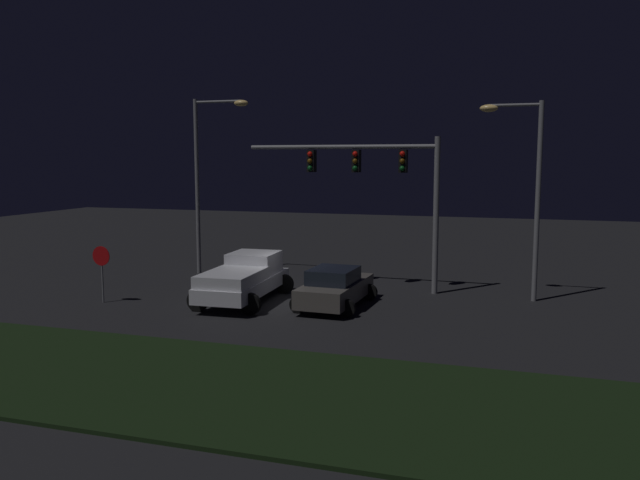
{
  "coord_description": "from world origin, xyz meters",
  "views": [
    {
      "loc": [
        8.56,
        -23.29,
        5.58
      ],
      "look_at": [
        1.13,
        0.2,
        2.48
      ],
      "focal_mm": 36.09,
      "sensor_mm": 36.0,
      "label": 1
    }
  ],
  "objects_px": {
    "car_sedan": "(335,287)",
    "pickup_truck": "(245,276)",
    "traffic_signal_gantry": "(378,175)",
    "stop_sign": "(102,263)",
    "street_lamp_right": "(526,176)",
    "street_lamp_left": "(207,165)"
  },
  "relations": [
    {
      "from": "car_sedan",
      "to": "pickup_truck",
      "type": "bearing_deg",
      "value": 94.2
    },
    {
      "from": "pickup_truck",
      "to": "traffic_signal_gantry",
      "type": "height_order",
      "value": "traffic_signal_gantry"
    },
    {
      "from": "car_sedan",
      "to": "stop_sign",
      "type": "xyz_separation_m",
      "value": [
        -8.86,
        -2.07,
        0.82
      ]
    },
    {
      "from": "car_sedan",
      "to": "traffic_signal_gantry",
      "type": "relative_size",
      "value": 0.54
    },
    {
      "from": "car_sedan",
      "to": "traffic_signal_gantry",
      "type": "bearing_deg",
      "value": -11.15
    },
    {
      "from": "traffic_signal_gantry",
      "to": "stop_sign",
      "type": "height_order",
      "value": "traffic_signal_gantry"
    },
    {
      "from": "car_sedan",
      "to": "street_lamp_right",
      "type": "xyz_separation_m",
      "value": [
        6.76,
        3.32,
        4.19
      ]
    },
    {
      "from": "pickup_truck",
      "to": "traffic_signal_gantry",
      "type": "distance_m",
      "value": 7.0
    },
    {
      "from": "traffic_signal_gantry",
      "to": "street_lamp_left",
      "type": "bearing_deg",
      "value": 170.91
    },
    {
      "from": "street_lamp_left",
      "to": "stop_sign",
      "type": "relative_size",
      "value": 3.78
    },
    {
      "from": "street_lamp_left",
      "to": "street_lamp_right",
      "type": "distance_m",
      "value": 14.69
    },
    {
      "from": "pickup_truck",
      "to": "street_lamp_left",
      "type": "bearing_deg",
      "value": 37.22
    },
    {
      "from": "street_lamp_left",
      "to": "stop_sign",
      "type": "bearing_deg",
      "value": -98.28
    },
    {
      "from": "car_sedan",
      "to": "street_lamp_right",
      "type": "height_order",
      "value": "street_lamp_right"
    },
    {
      "from": "traffic_signal_gantry",
      "to": "street_lamp_left",
      "type": "distance_m",
      "value": 8.81
    },
    {
      "from": "pickup_truck",
      "to": "traffic_signal_gantry",
      "type": "relative_size",
      "value": 0.66
    },
    {
      "from": "pickup_truck",
      "to": "street_lamp_left",
      "type": "xyz_separation_m",
      "value": [
        -4.17,
        5.05,
        4.3
      ]
    },
    {
      "from": "pickup_truck",
      "to": "street_lamp_right",
      "type": "distance_m",
      "value": 11.66
    },
    {
      "from": "car_sedan",
      "to": "street_lamp_right",
      "type": "bearing_deg",
      "value": -61.45
    },
    {
      "from": "car_sedan",
      "to": "traffic_signal_gantry",
      "type": "xyz_separation_m",
      "value": [
        0.85,
        3.54,
        4.16
      ]
    },
    {
      "from": "car_sedan",
      "to": "street_lamp_right",
      "type": "distance_m",
      "value": 8.62
    },
    {
      "from": "car_sedan",
      "to": "street_lamp_left",
      "type": "xyz_separation_m",
      "value": [
        -7.84,
        4.93,
        4.56
      ]
    }
  ]
}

